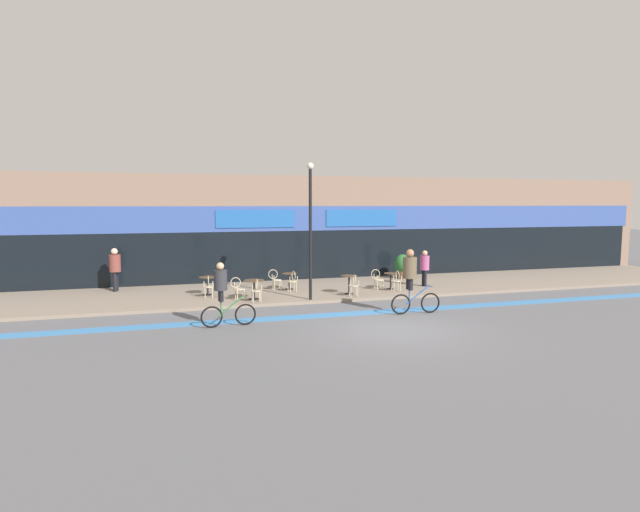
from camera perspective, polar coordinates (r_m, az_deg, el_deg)
The scene contains 23 objects.
ground_plane at distance 15.55m, azimuth 8.59°, elevation -8.35°, with size 120.00×120.00×0.00m, color #5B5B60.
sidewalk_slab at distance 22.19m, azimuth 0.73°, elevation -3.80°, with size 40.00×5.50×0.12m, color gray.
storefront_facade at distance 26.43m, azimuth -2.23°, elevation 3.29°, with size 40.00×4.06×5.20m.
bike_lane_stripe at distance 17.80m, azimuth 5.19°, elevation -6.47°, with size 36.00×0.70×0.01m, color #3D7AB7.
bistro_table_0 at distance 20.87m, azimuth -12.73°, elevation -2.92°, with size 0.70×0.70×0.75m.
bistro_table_1 at distance 19.61m, azimuth -7.54°, elevation -3.36°, with size 0.80×0.80×0.76m.
bistro_table_2 at distance 21.74m, azimuth -3.53°, elevation -2.52°, with size 0.63×0.63×0.71m.
bistro_table_3 at distance 20.63m, azimuth 3.34°, elevation -2.85°, with size 0.68×0.68×0.77m.
bistro_table_4 at distance 21.98m, azimuth 8.09°, elevation -2.49°, with size 0.60×0.60×0.71m.
cafe_chair_0_near at distance 20.26m, azimuth -12.63°, elevation -3.24°, with size 0.43×0.59×0.90m.
cafe_chair_1_near at distance 19.00m, azimuth -7.25°, elevation -3.75°, with size 0.41×0.58×0.90m.
cafe_chair_1_side at distance 19.52m, azimuth -9.35°, elevation -3.52°, with size 0.60×0.45×0.90m.
cafe_chair_2_near at distance 21.14m, azimuth -3.13°, elevation -2.72°, with size 0.45×0.60×0.90m.
cafe_chair_2_side at distance 21.61m, azimuth -5.15°, elevation -2.54°, with size 0.58×0.42×0.90m.
cafe_chair_3_near at distance 20.05m, azimuth 3.91°, elevation -3.20°, with size 0.45×0.60×0.90m.
cafe_chair_4_near at distance 21.41m, azimuth 8.76°, elevation -2.67°, with size 0.43×0.59×0.90m.
cafe_chair_4_side at distance 21.73m, azimuth 6.58°, elevation -2.51°, with size 0.57×0.40×0.90m.
planter_pot at distance 25.17m, azimuth 9.39°, elevation -1.05°, with size 0.78×0.78×1.21m.
lamp_post at distance 19.15m, azimuth -1.11°, elevation 3.97°, with size 0.26×0.26×5.27m.
cyclist_0 at distance 15.81m, azimuth -11.04°, elevation -3.89°, with size 1.74×0.51×2.03m.
cyclist_1 at distance 17.59m, azimuth 10.38°, elevation -2.27°, with size 1.83×0.53×2.28m.
pedestrian_near_end at distance 22.99m, azimuth 11.86°, elevation -1.01°, with size 0.43×0.43×1.62m.
pedestrian_far_end at distance 22.88m, azimuth -22.39°, elevation -1.04°, with size 0.56×0.56×1.84m.
Camera 1 is at (-6.35, -13.67, 3.84)m, focal length 28.00 mm.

